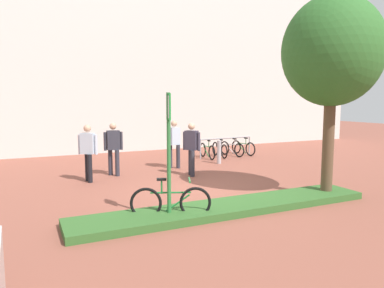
{
  "coord_description": "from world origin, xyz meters",
  "views": [
    {
      "loc": [
        -4.23,
        -8.69,
        2.44
      ],
      "look_at": [
        0.54,
        1.49,
        1.08
      ],
      "focal_mm": 34.02,
      "sensor_mm": 36.0,
      "label": 1
    }
  ],
  "objects_px": {
    "tree_sidewalk": "(332,52)",
    "parking_sign_post": "(169,138)",
    "bike_rack_cluster": "(226,148)",
    "person_shirt_blue": "(88,149)",
    "person_suited_navy": "(113,146)",
    "person_suited_dark": "(191,146)",
    "person_shirt_white": "(174,141)",
    "bollard_steel": "(219,152)",
    "bike_at_sign": "(171,202)"
  },
  "relations": [
    {
      "from": "tree_sidewalk",
      "to": "parking_sign_post",
      "type": "xyz_separation_m",
      "value": [
        -4.3,
        -0.02,
        -1.91
      ]
    },
    {
      "from": "bike_rack_cluster",
      "to": "person_shirt_blue",
      "type": "height_order",
      "value": "person_shirt_blue"
    },
    {
      "from": "bike_rack_cluster",
      "to": "person_suited_navy",
      "type": "bearing_deg",
      "value": -159.82
    },
    {
      "from": "parking_sign_post",
      "to": "person_shirt_blue",
      "type": "distance_m",
      "value": 4.46
    },
    {
      "from": "bike_rack_cluster",
      "to": "person_suited_dark",
      "type": "bearing_deg",
      "value": -135.08
    },
    {
      "from": "person_suited_navy",
      "to": "person_shirt_white",
      "type": "distance_m",
      "value": 2.3
    },
    {
      "from": "parking_sign_post",
      "to": "person_suited_dark",
      "type": "xyz_separation_m",
      "value": [
        2.26,
        3.78,
        -0.7
      ]
    },
    {
      "from": "parking_sign_post",
      "to": "bollard_steel",
      "type": "xyz_separation_m",
      "value": [
        4.19,
        5.39,
        -1.24
      ]
    },
    {
      "from": "tree_sidewalk",
      "to": "person_suited_dark",
      "type": "xyz_separation_m",
      "value": [
        -2.03,
        3.76,
        -2.61
      ]
    },
    {
      "from": "parking_sign_post",
      "to": "person_suited_navy",
      "type": "bearing_deg",
      "value": 90.03
    },
    {
      "from": "parking_sign_post",
      "to": "bike_rack_cluster",
      "type": "distance_m",
      "value": 8.79
    },
    {
      "from": "parking_sign_post",
      "to": "bollard_steel",
      "type": "distance_m",
      "value": 6.93
    },
    {
      "from": "bike_rack_cluster",
      "to": "bollard_steel",
      "type": "xyz_separation_m",
      "value": [
        -1.16,
        -1.46,
        0.1
      ]
    },
    {
      "from": "bike_at_sign",
      "to": "person_suited_navy",
      "type": "height_order",
      "value": "person_suited_navy"
    },
    {
      "from": "tree_sidewalk",
      "to": "person_suited_dark",
      "type": "bearing_deg",
      "value": 118.38
    },
    {
      "from": "bike_rack_cluster",
      "to": "person_shirt_white",
      "type": "relative_size",
      "value": 1.54
    },
    {
      "from": "person_suited_navy",
      "to": "person_suited_dark",
      "type": "height_order",
      "value": "same"
    },
    {
      "from": "tree_sidewalk",
      "to": "parking_sign_post",
      "type": "distance_m",
      "value": 4.7
    },
    {
      "from": "bike_at_sign",
      "to": "person_suited_navy",
      "type": "bearing_deg",
      "value": 90.81
    },
    {
      "from": "bollard_steel",
      "to": "person_suited_dark",
      "type": "relative_size",
      "value": 0.52
    },
    {
      "from": "bollard_steel",
      "to": "person_suited_dark",
      "type": "distance_m",
      "value": 2.56
    },
    {
      "from": "bike_at_sign",
      "to": "bike_rack_cluster",
      "type": "relative_size",
      "value": 0.6
    },
    {
      "from": "person_suited_dark",
      "to": "person_shirt_blue",
      "type": "relative_size",
      "value": 1.0
    },
    {
      "from": "person_suited_dark",
      "to": "person_suited_navy",
      "type": "bearing_deg",
      "value": 153.99
    },
    {
      "from": "parking_sign_post",
      "to": "bollard_steel",
      "type": "relative_size",
      "value": 2.88
    },
    {
      "from": "bollard_steel",
      "to": "person_suited_navy",
      "type": "xyz_separation_m",
      "value": [
        -4.19,
        -0.5,
        0.53
      ]
    },
    {
      "from": "bollard_steel",
      "to": "person_shirt_blue",
      "type": "xyz_separation_m",
      "value": [
        -5.08,
        -1.07,
        0.53
      ]
    },
    {
      "from": "bike_at_sign",
      "to": "person_shirt_white",
      "type": "relative_size",
      "value": 0.92
    },
    {
      "from": "person_shirt_white",
      "to": "person_suited_navy",
      "type": "bearing_deg",
      "value": -170.72
    },
    {
      "from": "bike_at_sign",
      "to": "bollard_steel",
      "type": "distance_m",
      "value": 6.73
    },
    {
      "from": "parking_sign_post",
      "to": "person_shirt_blue",
      "type": "height_order",
      "value": "parking_sign_post"
    },
    {
      "from": "tree_sidewalk",
      "to": "bike_rack_cluster",
      "type": "distance_m",
      "value": 7.64
    },
    {
      "from": "bike_at_sign",
      "to": "person_shirt_white",
      "type": "xyz_separation_m",
      "value": [
        2.2,
        5.18,
        0.63
      ]
    },
    {
      "from": "bollard_steel",
      "to": "person_shirt_white",
      "type": "distance_m",
      "value": 2.0
    },
    {
      "from": "tree_sidewalk",
      "to": "person_suited_navy",
      "type": "xyz_separation_m",
      "value": [
        -4.3,
        4.87,
        -2.61
      ]
    },
    {
      "from": "tree_sidewalk",
      "to": "person_shirt_blue",
      "type": "relative_size",
      "value": 2.89
    },
    {
      "from": "parking_sign_post",
      "to": "person_shirt_blue",
      "type": "xyz_separation_m",
      "value": [
        -0.89,
        4.31,
        -0.7
      ]
    },
    {
      "from": "person_suited_navy",
      "to": "bike_at_sign",
      "type": "bearing_deg",
      "value": -89.19
    },
    {
      "from": "bollard_steel",
      "to": "person_shirt_white",
      "type": "relative_size",
      "value": 0.52
    },
    {
      "from": "bike_rack_cluster",
      "to": "person_shirt_blue",
      "type": "bearing_deg",
      "value": -157.87
    },
    {
      "from": "parking_sign_post",
      "to": "person_shirt_white",
      "type": "distance_m",
      "value": 5.77
    },
    {
      "from": "bollard_steel",
      "to": "person_shirt_blue",
      "type": "relative_size",
      "value": 0.52
    },
    {
      "from": "parking_sign_post",
      "to": "person_shirt_white",
      "type": "xyz_separation_m",
      "value": [
        2.27,
        5.26,
        -0.7
      ]
    },
    {
      "from": "person_suited_navy",
      "to": "bike_rack_cluster",
      "type": "bearing_deg",
      "value": 20.18
    },
    {
      "from": "parking_sign_post",
      "to": "bike_rack_cluster",
      "type": "relative_size",
      "value": 0.98
    },
    {
      "from": "tree_sidewalk",
      "to": "bike_rack_cluster",
      "type": "height_order",
      "value": "tree_sidewalk"
    },
    {
      "from": "bollard_steel",
      "to": "parking_sign_post",
      "type": "bearing_deg",
      "value": -127.87
    },
    {
      "from": "bollard_steel",
      "to": "person_shirt_white",
      "type": "height_order",
      "value": "person_shirt_white"
    },
    {
      "from": "bike_rack_cluster",
      "to": "bollard_steel",
      "type": "relative_size",
      "value": 2.94
    },
    {
      "from": "tree_sidewalk",
      "to": "person_suited_navy",
      "type": "distance_m",
      "value": 7.0
    }
  ]
}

